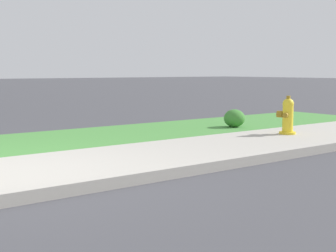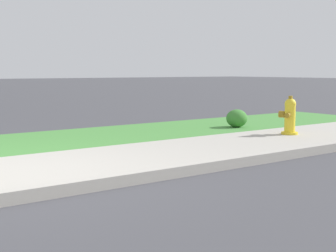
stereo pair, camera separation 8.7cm
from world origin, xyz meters
TOP-DOWN VIEW (x-y plane):
  - street_curb at (0.00, -1.13)m, footprint 18.00×0.16m
  - fire_hydrant_across_street at (5.16, 0.33)m, footprint 0.37×0.35m
  - shrub_bush_near_lamp at (5.18, 1.67)m, footprint 0.42×0.42m

SIDE VIEW (x-z plane):
  - street_curb at x=0.00m, z-range 0.00..0.12m
  - shrub_bush_near_lamp at x=5.18m, z-range 0.00..0.36m
  - fire_hydrant_across_street at x=5.16m, z-range -0.02..0.67m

